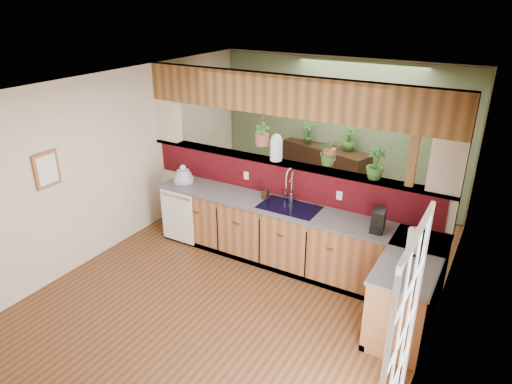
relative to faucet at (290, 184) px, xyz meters
The scene contains 27 objects.
ground 1.64m from the faucet, 98.83° to the right, with size 4.60×7.00×0.01m, color #523019.
ceiling 1.82m from the faucet, 98.83° to the right, with size 4.60×7.00×0.01m, color brown.
wall_back 2.38m from the faucet, 94.22° to the left, with size 4.60×0.02×2.60m, color beige.
wall_left 2.72m from the faucet, 155.53° to the right, with size 0.02×7.00×2.60m, color beige.
wall_right 2.41m from the faucet, 27.93° to the right, with size 0.02×7.00×2.60m, color beige.
pass_through_partition 0.27m from the faucet, 123.32° to the left, with size 4.60×0.21×2.60m.
pass_through_ledge 0.34m from the faucet, 128.05° to the left, with size 4.60×0.21×0.04m, color brown.
header_beam 1.18m from the faucet, 128.05° to the left, with size 4.60×0.15×0.55m, color brown.
sage_backwall 2.36m from the faucet, 94.25° to the left, with size 4.55×0.02×2.55m, color #5C724E.
countertop 1.02m from the faucet, 21.26° to the right, with size 4.14×1.52×0.90m.
dishwasher 1.86m from the faucet, 164.35° to the right, with size 0.58×0.03×0.82m.
navy_sink 0.39m from the faucet, 63.65° to the right, with size 0.82×0.50×0.18m.
french_door 3.21m from the faucet, 49.19° to the right, with size 0.06×1.02×2.16m, color white.
framed_print 3.14m from the faucet, 141.79° to the right, with size 0.04×0.35×0.45m.
faucet is the anchor object (origin of this frame).
dish_stack 1.77m from the faucet, behind, with size 0.31×0.31×0.27m.
soap_dispenser 0.39m from the faucet, 168.86° to the right, with size 0.09×0.09×0.19m, color #3B2215.
coffee_maker 1.33m from the faucet, ahead, with size 0.15×0.25×0.28m.
paper_towel 1.87m from the faucet, 17.09° to the right, with size 0.15×0.15×0.33m.
glass_jar 0.57m from the faucet, 146.36° to the left, with size 0.17×0.17×0.39m.
ledge_plant_right 1.18m from the faucet, 11.68° to the left, with size 0.22×0.22×0.40m, color #28551D.
hanging_plant_a 0.90m from the faucet, 158.48° to the left, with size 0.24×0.19×0.54m.
hanging_plant_b 0.82m from the faucet, 25.92° to the left, with size 0.39×0.36×0.51m.
shelving_console 2.25m from the faucet, 98.52° to the left, with size 1.68×0.45×1.12m, color black.
shelf_plant_a 2.23m from the faucet, 107.86° to the left, with size 0.23×0.16×0.45m, color #28551D.
shelf_plant_b 2.13m from the faucet, 87.55° to the left, with size 0.24×0.24×0.43m, color #28551D.
floor_plant 1.61m from the faucet, 38.84° to the left, with size 0.75×0.65×0.84m, color #28551D.
Camera 1 is at (2.67, -4.10, 3.57)m, focal length 32.00 mm.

